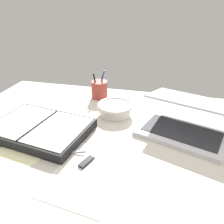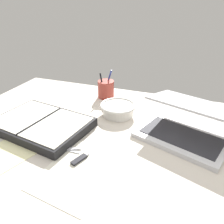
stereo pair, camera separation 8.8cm
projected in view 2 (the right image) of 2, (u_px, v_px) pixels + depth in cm
name	position (u px, v px, depth cm)	size (l,w,h in cm)	color
desk_top	(105.00, 140.00, 84.57)	(140.00, 100.00, 2.00)	beige
laptop	(186.00, 126.00, 82.94)	(40.20, 37.87, 14.05)	silver
bowl	(118.00, 109.00, 99.49)	(16.43, 16.43, 5.35)	silver
pen_cup	(106.00, 89.00, 116.48)	(8.57, 8.57, 14.66)	#9E382D
planner	(41.00, 124.00, 89.51)	(41.37, 31.71, 4.06)	black
scissors	(54.00, 149.00, 77.76)	(13.59, 7.41, 0.80)	#B7B7BC
paper_sheet_front	(78.00, 171.00, 68.17)	(20.30, 27.20, 0.16)	silver
paper_sheet_beside_planner	(10.00, 152.00, 76.70)	(16.59, 22.68, 0.16)	#F4EFB2
usb_drive	(80.00, 159.00, 72.44)	(3.96, 7.31, 1.00)	black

